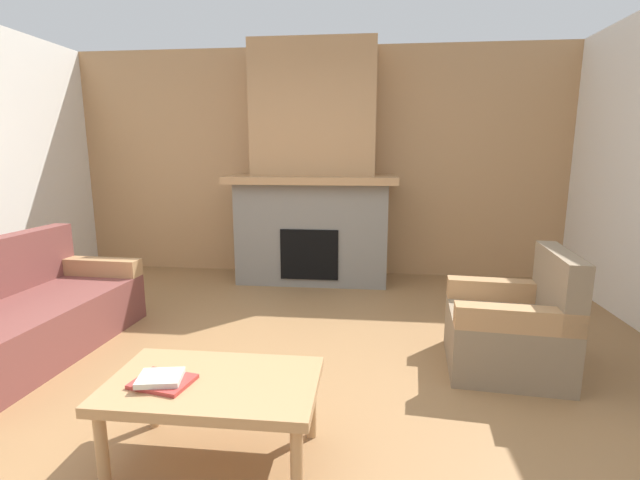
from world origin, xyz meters
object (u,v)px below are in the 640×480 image
(coffee_table, at_px, (214,390))
(couch, at_px, (19,319))
(fireplace, at_px, (313,181))
(armchair, at_px, (513,328))

(coffee_table, bearing_deg, couch, 151.69)
(couch, bearing_deg, coffee_table, -28.31)
(fireplace, relative_size, armchair, 3.18)
(couch, xyz_separation_m, armchair, (3.57, 0.18, 0.01))
(couch, distance_m, coffee_table, 2.09)
(armchair, bearing_deg, couch, -177.13)
(fireplace, xyz_separation_m, coffee_table, (-0.08, -3.29, -0.79))
(armchair, relative_size, coffee_table, 0.85)
(coffee_table, bearing_deg, armchair, 33.92)
(armchair, bearing_deg, fireplace, 128.00)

